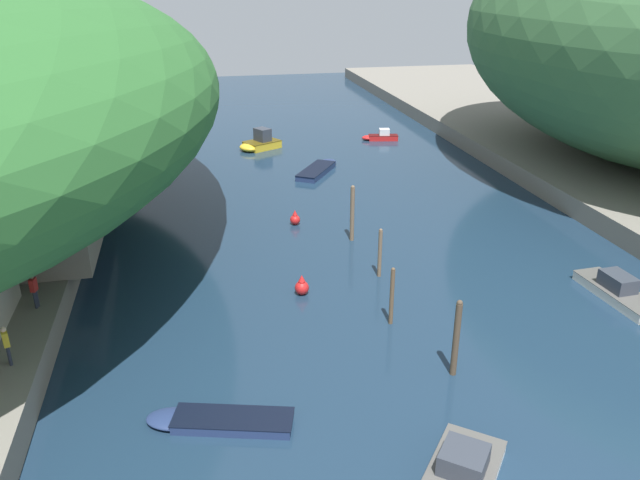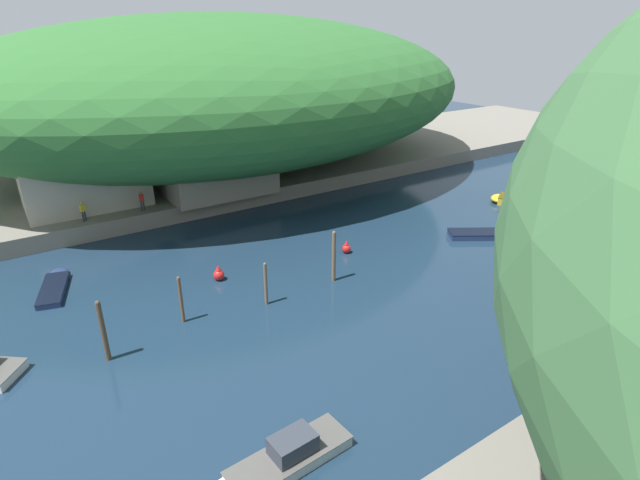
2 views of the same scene
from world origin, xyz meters
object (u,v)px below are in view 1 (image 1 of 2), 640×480
Objects in this scene: boat_near_quay at (319,169)px; boat_open_rowboat at (380,137)px; channel_buoy_near at (302,287)px; boathouse_shed at (26,206)px; person_on_quay at (34,288)px; boat_far_upstream at (259,143)px; boat_far_right_bank at (626,297)px; boat_red_skiff at (215,420)px; person_by_boathouse at (6,343)px; channel_buoy_far at (295,219)px.

boat_near_quay is 1.67× the size of boat_open_rowboat.
boat_open_rowboat reaches higher than channel_buoy_near.
channel_buoy_near reaches higher than boat_near_quay.
boathouse_shed reaches higher than person_on_quay.
boat_far_right_bank is at bearing 173.61° from boat_far_upstream.
boat_open_rowboat is at bearing -9.50° from boat_red_skiff.
boat_far_upstream is 30.07m from channel_buoy_near.
person_by_boathouse reaches higher than channel_buoy_near.
boat_far_right_bank is 1.45× the size of boat_far_upstream.
boat_far_upstream is at bearing -70.20° from boat_far_right_bank.
boat_near_quay is 3.76× the size of person_by_boathouse.
boathouse_shed is 6.15× the size of person_by_boathouse.
boat_far_upstream is 34.44m from person_on_quay.
boat_far_right_bank is at bearing -61.10° from boat_red_skiff.
boat_far_upstream reaches higher than boat_red_skiff.
channel_buoy_near is (14.32, -6.10, -3.45)m from boathouse_shed.
channel_buoy_far is at bearing 160.64° from boat_open_rowboat.
boat_far_upstream is 4.01× the size of channel_buoy_near.
boat_red_skiff is 1.52× the size of boat_open_rowboat.
boat_far_right_bank is 3.89× the size of person_by_boathouse.
boathouse_shed is 18.54m from boat_red_skiff.
channel_buoy_far is at bearing -37.13° from person_on_quay.
channel_buoy_near reaches higher than channel_buoy_far.
channel_buoy_far is 21.40m from person_by_boathouse.
boat_near_quay is 28.17m from boat_far_right_bank.
boat_near_quay is at bearing -71.24° from boat_far_right_bank.
person_by_boathouse is (-14.20, -15.88, 2.02)m from channel_buoy_far.
person_on_quay is at bearing 151.82° from boat_open_rowboat.
channel_buoy_near is 14.31m from person_by_boathouse.
person_on_quay is at bearing 126.29° from boat_far_upstream.
boathouse_shed is 6.15× the size of person_on_quay.
channel_buoy_far is at bearing 150.48° from boat_far_upstream.
channel_buoy_near reaches higher than boat_red_skiff.
boat_far_upstream is at bearing 105.35° from boat_open_rowboat.
boat_open_rowboat is at bearing 41.48° from boathouse_shed.
boat_near_quay is at bearing 70.44° from channel_buoy_far.
person_by_boathouse is (-12.84, -5.99, 1.98)m from channel_buoy_near.
boat_far_right_bank reaches higher than boat_red_skiff.
boathouse_shed is at bearing -109.37° from boat_near_quay.
boat_red_skiff is at bearing -59.47° from boathouse_shed.
person_on_quay is (1.60, -7.44, -1.47)m from boathouse_shed.
boat_open_rowboat is 2.25× the size of person_on_quay.
boathouse_shed is 10.08× the size of channel_buoy_far.
person_by_boathouse is (-14.18, -36.03, 1.85)m from boat_far_upstream.
boat_far_right_bank reaches higher than boat_near_quay.
boathouse_shed is at bearing 26.37° from person_on_quay.
boat_far_right_bank is at bearing -108.23° from person_by_boathouse.
channel_buoy_near is at bearing 167.18° from boat_open_rowboat.
boat_far_upstream is 4.41× the size of channel_buoy_far.
boathouse_shed is 2.73× the size of boat_open_rowboat.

